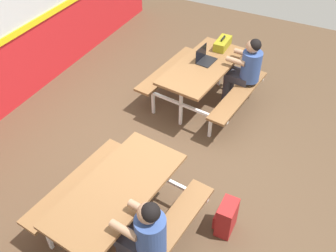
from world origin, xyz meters
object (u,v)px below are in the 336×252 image
(picnic_table_left, at_px, (118,198))
(student_nearer, at_px, (144,234))
(picnic_table_right, at_px, (203,74))
(toolbox_grey, at_px, (223,44))
(laptop_dark, at_px, (205,58))
(student_further, at_px, (246,67))
(backpack_dark, at_px, (226,217))

(picnic_table_left, relative_size, student_nearer, 1.42)
(picnic_table_right, height_order, toolbox_grey, toolbox_grey)
(laptop_dark, distance_m, toolbox_grey, 0.53)
(picnic_table_left, xyz_separation_m, student_further, (2.92, -0.47, 0.14))
(student_further, bearing_deg, backpack_dark, -165.62)
(student_nearer, height_order, toolbox_grey, student_nearer)
(toolbox_grey, bearing_deg, picnic_table_left, -179.04)
(student_nearer, bearing_deg, picnic_table_right, 12.24)
(backpack_dark, bearing_deg, picnic_table_left, 116.73)
(picnic_table_left, relative_size, student_further, 1.42)
(student_further, bearing_deg, student_nearer, -179.02)
(picnic_table_left, distance_m, laptop_dark, 2.77)
(picnic_table_right, distance_m, student_further, 0.67)
(student_further, xyz_separation_m, laptop_dark, (-0.17, 0.62, 0.08))
(picnic_table_left, height_order, picnic_table_right, same)
(picnic_table_right, distance_m, student_nearer, 3.06)
(picnic_table_right, relative_size, backpack_dark, 3.90)
(picnic_table_left, relative_size, picnic_table_right, 1.00)
(picnic_table_left, bearing_deg, backpack_dark, -63.27)
(student_further, relative_size, laptop_dark, 3.52)
(picnic_table_right, bearing_deg, picnic_table_left, -177.27)
(laptop_dark, xyz_separation_m, backpack_dark, (-2.21, -1.23, -0.57))
(laptop_dark, bearing_deg, picnic_table_left, -176.86)
(picnic_table_right, relative_size, laptop_dark, 5.00)
(student_nearer, relative_size, laptop_dark, 3.52)
(laptop_dark, relative_size, backpack_dark, 0.78)
(picnic_table_left, xyz_separation_m, picnic_table_right, (2.64, 0.13, 0.00))
(student_nearer, height_order, backpack_dark, student_nearer)
(picnic_table_left, height_order, toolbox_grey, toolbox_grey)
(student_further, bearing_deg, toolbox_grey, 56.06)
(picnic_table_left, xyz_separation_m, backpack_dark, (0.54, -1.08, -0.36))
(picnic_table_right, height_order, student_further, student_further)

